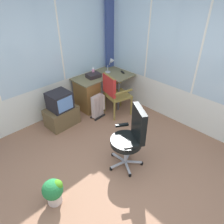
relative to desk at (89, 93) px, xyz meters
The scene contains 14 objects.
ground 2.27m from the desk, 118.96° to the right, with size 5.15×5.56×0.06m, color #90664D.
north_window_panel 1.46m from the desk, 161.50° to the left, with size 4.15×0.07×2.65m.
east_window_panel 2.39m from the desk, 62.22° to the right, with size 0.07×4.56×2.65m.
curtain_corner 1.27m from the desk, 14.44° to the left, with size 0.22×0.07×2.55m, color #364781.
desk is the anchor object (origin of this frame).
desk_lamp 0.87m from the desk, ahead, with size 0.24×0.21×0.34m.
tv_remote 0.94m from the desk, 18.52° to the right, with size 0.04×0.15×0.02m, color black.
spray_bottle 0.50m from the desk, 19.99° to the left, with size 0.06×0.06×0.22m.
paper_tray 0.42m from the desk, ahead, with size 0.30×0.23×0.09m, color #2B2326.
wooden_armchair 0.66m from the desk, 72.64° to the right, with size 0.59×0.58×0.97m.
office_chair 1.99m from the desk, 109.44° to the right, with size 0.60×0.62×1.07m.
tv_on_stand 0.86m from the desk, behind, with size 0.66×0.47×0.76m.
space_heater 0.46m from the desk, 103.33° to the right, with size 0.35×0.19×0.54m.
potted_plant 2.54m from the desk, 140.37° to the right, with size 0.29×0.29×0.40m.
Camera 1 is at (-1.56, -1.49, 2.66)m, focal length 33.42 mm.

